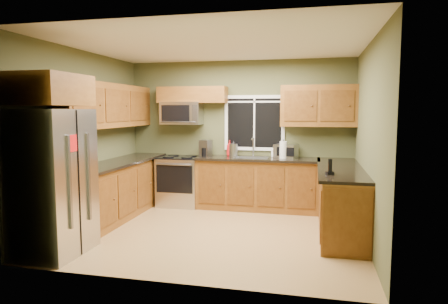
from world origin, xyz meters
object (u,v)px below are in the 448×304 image
at_px(soap_bottle_a, 230,148).
at_px(soap_bottle_b, 274,151).
at_px(refrigerator, 53,182).
at_px(coffee_maker, 206,149).
at_px(microwave, 182,113).
at_px(kettle, 234,149).
at_px(range, 180,181).
at_px(paper_towel_roll, 283,150).
at_px(toaster_oven, 286,151).
at_px(cordless_phone, 330,170).

height_order(soap_bottle_a, soap_bottle_b, soap_bottle_a).
height_order(refrigerator, coffee_maker, refrigerator).
height_order(coffee_maker, soap_bottle_b, coffee_maker).
height_order(microwave, kettle, microwave).
bearing_deg(soap_bottle_a, microwave, -176.67).
distance_m(range, soap_bottle_b, 1.84).
bearing_deg(soap_bottle_a, kettle, -40.99).
bearing_deg(soap_bottle_b, paper_towel_roll, -48.01).
relative_size(range, soap_bottle_b, 4.60).
bearing_deg(toaster_oven, coffee_maker, -176.66).
bearing_deg(refrigerator, range, 76.03).
relative_size(soap_bottle_b, cordless_phone, 0.98).
bearing_deg(range, toaster_oven, 4.31).
bearing_deg(microwave, soap_bottle_b, 2.81).
distance_m(range, soap_bottle_a, 1.11).
relative_size(range, paper_towel_roll, 2.83).
distance_m(range, paper_towel_roll, 2.01).
relative_size(coffee_maker, cordless_phone, 1.43).
xyz_separation_m(microwave, soap_bottle_a, (0.91, 0.05, -0.64)).
bearing_deg(coffee_maker, microwave, 171.13).
bearing_deg(refrigerator, toaster_oven, 47.86).
bearing_deg(soap_bottle_a, refrigerator, -118.35).
xyz_separation_m(refrigerator, range, (0.69, 2.77, -0.43)).
relative_size(range, kettle, 3.27).
bearing_deg(toaster_oven, paper_towel_roll, -107.61).
bearing_deg(kettle, soap_bottle_a, 139.01).
bearing_deg(kettle, refrigerator, -120.41).
relative_size(kettle, soap_bottle_a, 0.99).
height_order(toaster_oven, coffee_maker, coffee_maker).
bearing_deg(soap_bottle_b, microwave, -177.19).
distance_m(microwave, soap_bottle_a, 1.11).
relative_size(paper_towel_roll, soap_bottle_b, 1.63).
height_order(refrigerator, cordless_phone, refrigerator).
height_order(microwave, coffee_maker, microwave).
xyz_separation_m(microwave, toaster_oven, (1.95, 0.01, -0.67)).
xyz_separation_m(refrigerator, cordless_phone, (3.34, 1.12, 0.10)).
height_order(range, cordless_phone, cordless_phone).
bearing_deg(toaster_oven, refrigerator, -132.14).
relative_size(paper_towel_roll, soap_bottle_a, 1.15).
height_order(microwave, soap_bottle_a, microwave).
distance_m(coffee_maker, kettle, 0.52).
xyz_separation_m(paper_towel_roll, soap_bottle_a, (-1.00, 0.17, -0.01)).
relative_size(range, coffee_maker, 3.14).
relative_size(toaster_oven, kettle, 1.55).
xyz_separation_m(range, soap_bottle_b, (1.73, 0.22, 0.57)).
distance_m(paper_towel_roll, soap_bottle_a, 1.02).
xyz_separation_m(refrigerator, paper_towel_roll, (2.60, 2.79, 0.19)).
bearing_deg(cordless_phone, coffee_maker, 141.84).
distance_m(microwave, kettle, 1.20).
height_order(soap_bottle_b, cordless_phone, cordless_phone).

